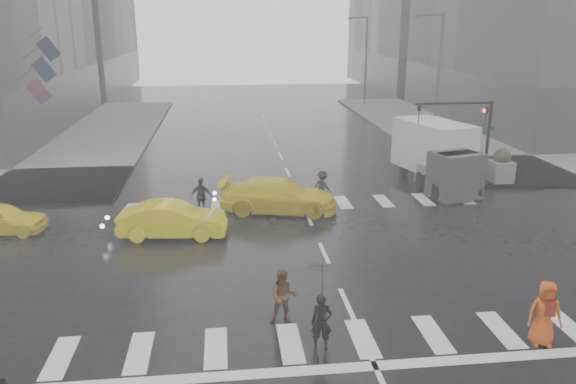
{
  "coord_description": "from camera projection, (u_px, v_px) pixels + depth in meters",
  "views": [
    {
      "loc": [
        -3.59,
        -19.24,
        8.31
      ],
      "look_at": [
        -1.14,
        2.0,
        1.84
      ],
      "focal_mm": 35.0,
      "sensor_mm": 36.0,
      "label": 1
    }
  ],
  "objects": [
    {
      "name": "road_markings",
      "position": [
        324.0,
        253.0,
        21.09
      ],
      "size": [
        18.0,
        48.0,
        0.01
      ],
      "primitive_type": null,
      "color": "silver",
      "rests_on": "ground"
    },
    {
      "name": "pedestrian_far_a",
      "position": [
        202.0,
        197.0,
        25.09
      ],
      "size": [
        1.12,
        0.87,
        1.69
      ],
      "primitive_type": "imported",
      "rotation": [
        0.0,
        0.0,
        2.84
      ],
      "color": "black",
      "rests_on": "ground"
    },
    {
      "name": "pedestrian_far_b",
      "position": [
        322.0,
        187.0,
        26.85
      ],
      "size": [
        1.09,
        1.12,
        1.56
      ],
      "primitive_type": "imported",
      "rotation": [
        0.0,
        0.0,
        2.32
      ],
      "color": "black",
      "rests_on": "ground"
    },
    {
      "name": "pedestrian_black",
      "position": [
        322.0,
        292.0,
        14.46
      ],
      "size": [
        1.11,
        1.12,
        2.43
      ],
      "rotation": [
        0.0,
        0.0,
        -0.16
      ],
      "color": "black",
      "rests_on": "ground"
    },
    {
      "name": "ground",
      "position": [
        324.0,
        253.0,
        21.1
      ],
      "size": [
        120.0,
        120.0,
        0.0
      ],
      "primitive_type": "plane",
      "color": "black",
      "rests_on": "ground"
    },
    {
      "name": "traffic_signal_pole",
      "position": [
        471.0,
        126.0,
        28.76
      ],
      "size": [
        4.45,
        0.42,
        4.5
      ],
      "color": "black",
      "rests_on": "ground"
    },
    {
      "name": "street_lamp_near",
      "position": [
        437.0,
        74.0,
        37.97
      ],
      "size": [
        2.15,
        0.22,
        9.0
      ],
      "color": "#59595B",
      "rests_on": "ground"
    },
    {
      "name": "box_truck",
      "position": [
        439.0,
        154.0,
        29.2
      ],
      "size": [
        2.32,
        6.19,
        3.29
      ],
      "rotation": [
        0.0,
        0.0,
        0.29
      ],
      "color": "white",
      "rests_on": "ground"
    },
    {
      "name": "taxi_rear",
      "position": [
        278.0,
        195.0,
        25.53
      ],
      "size": [
        5.03,
        3.04,
        1.54
      ],
      "primitive_type": "imported",
      "rotation": [
        0.0,
        0.0,
        1.37
      ],
      "color": "yellow",
      "rests_on": "ground"
    },
    {
      "name": "sidewalk_ne",
      "position": [
        551.0,
        143.0,
        39.85
      ],
      "size": [
        35.0,
        35.0,
        0.15
      ],
      "primitive_type": "cube",
      "color": "slate",
      "rests_on": "ground"
    },
    {
      "name": "pedestrian_orange",
      "position": [
        545.0,
        313.0,
        14.88
      ],
      "size": [
        0.99,
        0.76,
        1.82
      ],
      "rotation": [
        0.0,
        0.0,
        -0.22
      ],
      "color": "#D4480E",
      "rests_on": "ground"
    },
    {
      "name": "pedestrian_brown",
      "position": [
        284.0,
        297.0,
        15.99
      ],
      "size": [
        0.84,
        0.68,
        1.64
      ],
      "primitive_type": "imported",
      "rotation": [
        0.0,
        0.0,
        -0.09
      ],
      "color": "#4E311C",
      "rests_on": "ground"
    },
    {
      "name": "flag_cluster",
      "position": [
        39.0,
        67.0,
        35.39
      ],
      "size": [
        2.87,
        3.06,
        4.69
      ],
      "color": "#59595B",
      "rests_on": "ground"
    },
    {
      "name": "planter_west",
      "position": [
        429.0,
        168.0,
        29.38
      ],
      "size": [
        1.1,
        1.1,
        1.8
      ],
      "color": "slate",
      "rests_on": "ground"
    },
    {
      "name": "planter_east",
      "position": [
        501.0,
        166.0,
        29.81
      ],
      "size": [
        1.1,
        1.1,
        1.8
      ],
      "color": "slate",
      "rests_on": "ground"
    },
    {
      "name": "street_lamp_far",
      "position": [
        365.0,
        57.0,
        56.98
      ],
      "size": [
        2.15,
        0.22,
        9.0
      ],
      "color": "#59595B",
      "rests_on": "ground"
    },
    {
      "name": "taxi_mid",
      "position": [
        173.0,
        220.0,
        22.53
      ],
      "size": [
        4.42,
        1.88,
        1.42
      ],
      "primitive_type": "imported",
      "rotation": [
        0.0,
        0.0,
        1.48
      ],
      "color": "yellow",
      "rests_on": "ground"
    },
    {
      "name": "planter_mid",
      "position": [
        465.0,
        167.0,
        29.59
      ],
      "size": [
        1.1,
        1.1,
        1.8
      ],
      "color": "slate",
      "rests_on": "ground"
    }
  ]
}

